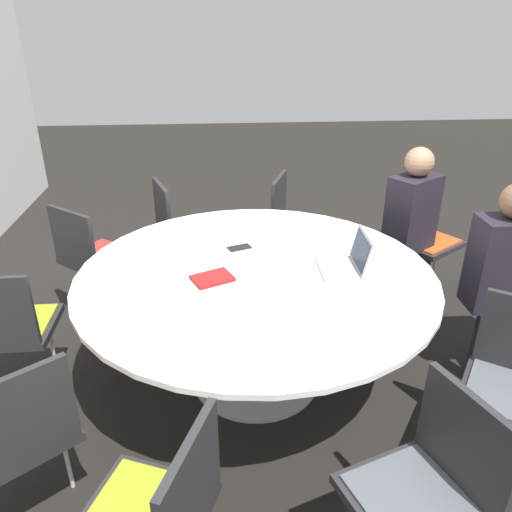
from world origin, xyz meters
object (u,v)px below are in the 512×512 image
chair_7 (158,512)px  person_1 (413,218)px  chair_1 (419,231)px  chair_8 (431,484)px  chair_2 (294,219)px  chair_6 (16,430)px  chair_5 (7,323)px  laptop (349,261)px  cell_phone (239,248)px  spiral_notebook (212,278)px  chair_4 (91,252)px  chair_3 (180,224)px  person_0 (504,270)px  handbag (109,277)px

chair_7 → person_1: person_1 is taller
chair_1 → chair_8: bearing=36.1°
chair_2 → chair_6: size_ratio=1.00×
chair_5 → laptop: laptop is taller
chair_2 → chair_7: size_ratio=1.00×
chair_7 → cell_phone: bearing=9.0°
cell_phone → chair_1: bearing=-65.0°
chair_5 → spiral_notebook: (0.01, -1.11, 0.22)m
chair_4 → person_1: 2.29m
chair_3 → chair_7: (-2.54, -0.08, 0.00)m
chair_1 → chair_4: 2.44m
chair_2 → person_1: person_1 is taller
chair_2 → chair_8: 2.54m
chair_5 → chair_6: size_ratio=1.00×
chair_1 → chair_6: same height
chair_5 → cell_phone: size_ratio=5.64×
spiral_notebook → cell_phone: size_ratio=1.63×
chair_5 → person_1: 2.68m
chair_5 → chair_4: bearing=73.2°
chair_1 → chair_5: (-1.06, 2.69, 0.00)m
chair_4 → cell_phone: 1.15m
chair_3 → person_0: size_ratio=0.71×
chair_1 → chair_4: same height
chair_8 → chair_3: bearing=2.5°
chair_2 → cell_phone: (-0.97, 0.48, 0.22)m
chair_6 → person_1: bearing=-0.7°
person_1 → chair_8: bearing=38.1°
chair_8 → laptop: (1.24, 0.01, 0.26)m
chair_1 → chair_2: 0.98m
chair_7 → handbag: size_ratio=2.44×
chair_1 → chair_5: bearing=-12.4°
laptop → spiral_notebook: bearing=-84.4°
chair_6 → spiral_notebook: size_ratio=3.46×
person_0 → spiral_notebook: size_ratio=4.85×
chair_6 → cell_phone: (1.20, -0.96, 0.22)m
chair_2 → chair_4: (-0.50, 1.50, 0.00)m
chair_2 → chair_5: size_ratio=1.00×
chair_8 → laptop: size_ratio=3.08×
chair_1 → cell_phone: bearing=-8.9°
chair_2 → handbag: (-0.14, 1.50, -0.39)m
person_0 → spiral_notebook: 1.65m
chair_3 → person_0: bearing=36.9°
laptop → spiral_notebook: size_ratio=1.13×
chair_3 → laptop: bearing=19.8°
chair_5 → chair_7: size_ratio=1.00×
chair_4 → chair_6: size_ratio=1.00×
chair_5 → cell_phone: bearing=16.9°
chair_3 → cell_phone: chair_3 is taller
chair_1 → person_1: bearing=19.1°
chair_8 → chair_1: bearing=-39.9°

